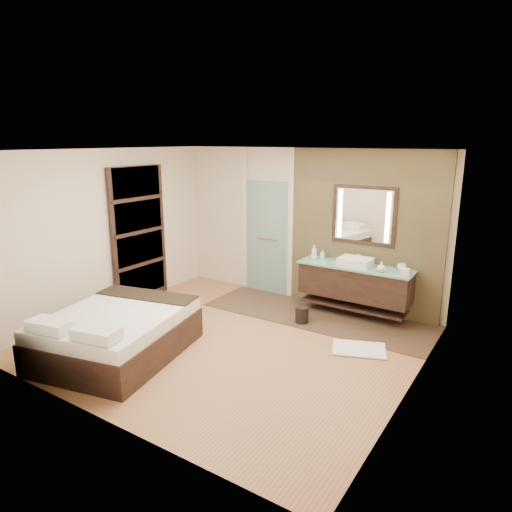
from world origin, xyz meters
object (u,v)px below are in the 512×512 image
Objects in this scene: bed at (117,333)px; mirror_unit at (364,215)px; vanity at (355,282)px; waste_bin at (302,315)px.

mirror_unit is at bearing 44.71° from bed.
mirror_unit is (0.00, 0.24, 1.07)m from vanity.
waste_bin is at bearing 43.65° from bed.
waste_bin is (1.58, 2.34, -0.18)m from bed.
mirror_unit is 4.17m from bed.
vanity is 1.10m from mirror_unit.
bed is 8.44× the size of waste_bin.
mirror_unit reaches higher than vanity.
bed is 2.83m from waste_bin.
vanity is 6.99× the size of waste_bin.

